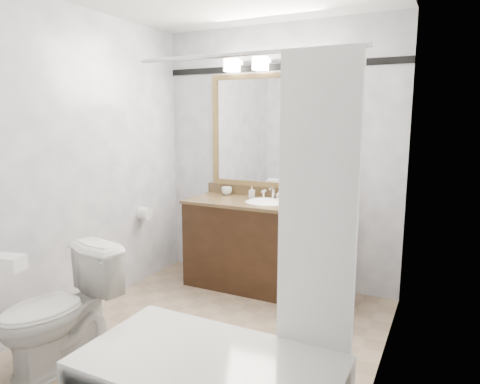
# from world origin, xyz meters

# --- Properties ---
(room) EXTENTS (2.42, 2.62, 2.52)m
(room) POSITION_xyz_m (0.00, 0.00, 1.25)
(room) COLOR tan
(room) RESTS_ON ground
(vanity) EXTENTS (1.53, 0.58, 0.97)m
(vanity) POSITION_xyz_m (0.00, 1.02, 0.44)
(vanity) COLOR black
(vanity) RESTS_ON ground
(mirror) EXTENTS (1.40, 0.04, 1.10)m
(mirror) POSITION_xyz_m (0.00, 1.28, 1.50)
(mirror) COLOR olive
(mirror) RESTS_ON room
(vanity_light_bar) EXTENTS (1.02, 0.14, 0.12)m
(vanity_light_bar) POSITION_xyz_m (0.00, 1.23, 2.13)
(vanity_light_bar) COLOR silver
(vanity_light_bar) RESTS_ON room
(accent_stripe) EXTENTS (2.40, 0.01, 0.06)m
(accent_stripe) POSITION_xyz_m (0.00, 1.29, 2.10)
(accent_stripe) COLOR black
(accent_stripe) RESTS_ON room
(tp_roll) EXTENTS (0.11, 0.12, 0.12)m
(tp_roll) POSITION_xyz_m (-1.14, 0.66, 0.70)
(tp_roll) COLOR white
(tp_roll) RESTS_ON room
(toilet) EXTENTS (0.58, 0.84, 0.78)m
(toilet) POSITION_xyz_m (-0.68, -0.78, 0.39)
(toilet) COLOR white
(toilet) RESTS_ON ground
(tissue_box) EXTENTS (0.23, 0.16, 0.08)m
(tissue_box) POSITION_xyz_m (-0.68, -1.12, 0.82)
(tissue_box) COLOR white
(tissue_box) RESTS_ON toilet
(coffee_maker) EXTENTS (0.18, 0.23, 0.35)m
(coffee_maker) POSITION_xyz_m (0.57, 1.00, 1.03)
(coffee_maker) COLOR black
(coffee_maker) RESTS_ON vanity
(cup_left) EXTENTS (0.14, 0.14, 0.08)m
(cup_left) POSITION_xyz_m (-0.51, 1.20, 0.89)
(cup_left) COLOR white
(cup_left) RESTS_ON vanity
(soap_bottle_a) EXTENTS (0.06, 0.06, 0.11)m
(soap_bottle_a) POSITION_xyz_m (-0.21, 1.18, 0.91)
(soap_bottle_a) COLOR white
(soap_bottle_a) RESTS_ON vanity
(soap_bottle_b) EXTENTS (0.07, 0.07, 0.08)m
(soap_bottle_b) POSITION_xyz_m (0.05, 1.23, 0.89)
(soap_bottle_b) COLOR white
(soap_bottle_b) RESTS_ON vanity
(soap_bar) EXTENTS (0.09, 0.07, 0.03)m
(soap_bar) POSITION_xyz_m (0.12, 1.13, 0.86)
(soap_bar) COLOR beige
(soap_bar) RESTS_ON vanity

